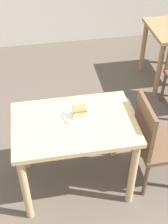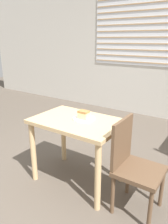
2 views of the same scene
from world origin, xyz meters
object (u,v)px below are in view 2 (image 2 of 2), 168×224
(chair_near_window, at_px, (133,163))
(cake_slice, at_px, (84,115))
(dining_table_near, at_px, (77,131))
(plate, at_px, (84,118))

(chair_near_window, bearing_deg, cake_slice, 80.46)
(chair_near_window, bearing_deg, dining_table_near, 85.03)
(chair_near_window, relative_size, cake_slice, 8.21)
(chair_near_window, distance_m, cake_slice, 0.70)
(cake_slice, bearing_deg, chair_near_window, -9.54)
(dining_table_near, height_order, plate, plate)
(dining_table_near, bearing_deg, cake_slice, 42.19)
(plate, relative_size, cake_slice, 2.21)
(dining_table_near, relative_size, chair_near_window, 1.07)
(cake_slice, bearing_deg, plate, 111.50)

